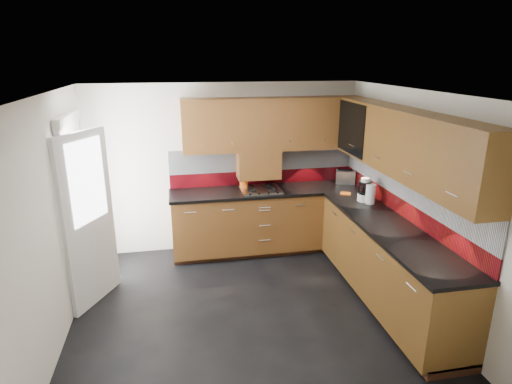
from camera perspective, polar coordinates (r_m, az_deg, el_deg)
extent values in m
cube|color=black|center=(5.01, -1.13, -15.56)|extent=(4.00, 3.80, 0.02)
cube|color=white|center=(4.20, -1.34, 13.77)|extent=(4.00, 3.80, 0.10)
cube|color=silver|center=(6.21, -4.13, 3.29)|extent=(4.00, 0.08, 2.64)
cube|color=silver|center=(2.85, 5.32, -15.04)|extent=(4.00, 0.08, 2.64)
cube|color=silver|center=(4.58, -25.97, -3.80)|extent=(0.08, 3.80, 2.64)
cube|color=silver|center=(5.14, 20.61, -0.88)|extent=(0.08, 3.80, 2.64)
cube|color=brown|center=(6.20, 1.47, -3.74)|extent=(2.70, 0.60, 0.95)
cube|color=brown|center=(5.16, 17.04, -9.13)|extent=(0.60, 2.60, 0.95)
cube|color=#3B1F10|center=(6.39, 1.38, -7.19)|extent=(2.70, 0.54, 0.10)
cube|color=#3B1F10|center=(5.38, 16.92, -13.14)|extent=(0.54, 2.60, 0.10)
cube|color=black|center=(6.04, 1.43, 0.16)|extent=(2.72, 0.62, 0.04)
cube|color=black|center=(4.97, 17.50, -4.64)|extent=(0.62, 2.60, 0.04)
cube|color=maroon|center=(6.28, 0.95, 2.01)|extent=(2.70, 0.02, 0.20)
cube|color=silver|center=(6.22, 0.96, 4.41)|extent=(2.70, 0.02, 0.34)
cube|color=maroon|center=(5.33, 18.85, -1.88)|extent=(0.02, 3.20, 0.20)
cube|color=silver|center=(5.25, 19.14, 0.90)|extent=(0.02, 3.20, 0.34)
cube|color=brown|center=(5.99, 2.24, 9.05)|extent=(2.50, 0.33, 0.72)
cube|color=brown|center=(4.91, 19.15, 6.19)|extent=(0.33, 2.87, 0.72)
cube|color=silver|center=(5.82, 1.17, 6.72)|extent=(1.80, 0.01, 0.16)
cube|color=silver|center=(4.84, 17.28, 3.66)|extent=(0.01, 2.00, 0.16)
cube|color=brown|center=(6.06, 0.33, 3.76)|extent=(0.60, 0.33, 0.40)
cube|color=black|center=(5.74, 12.54, 8.28)|extent=(0.01, 0.80, 0.66)
cube|color=#FFD18C|center=(5.87, 15.33, 8.27)|extent=(0.01, 0.76, 0.64)
cube|color=black|center=(5.81, 14.14, 8.47)|extent=(0.29, 0.76, 0.01)
cylinder|color=black|center=(5.57, 15.29, 9.06)|extent=(0.07, 0.07, 0.16)
cylinder|color=black|center=(5.71, 14.63, 9.30)|extent=(0.07, 0.07, 0.16)
cylinder|color=white|center=(5.84, 14.01, 9.52)|extent=(0.07, 0.07, 0.16)
cylinder|color=black|center=(5.98, 13.41, 9.74)|extent=(0.07, 0.07, 0.16)
cube|color=white|center=(5.44, -22.64, -2.13)|extent=(0.06, 0.95, 2.04)
cube|color=white|center=(5.09, -21.36, -3.55)|extent=(0.42, 0.73, 1.98)
cube|color=white|center=(4.95, -21.60, 1.34)|extent=(0.28, 0.50, 0.90)
cube|color=silver|center=(6.00, 0.62, 0.35)|extent=(0.55, 0.48, 0.02)
torus|color=black|center=(5.86, -0.53, 0.18)|extent=(0.12, 0.12, 0.02)
torus|color=black|center=(5.92, 2.20, 0.34)|extent=(0.12, 0.12, 0.02)
torus|color=black|center=(6.08, -0.93, 0.82)|extent=(0.12, 0.12, 0.02)
torus|color=black|center=(6.13, 1.71, 0.97)|extent=(0.12, 0.12, 0.02)
cube|color=black|center=(5.78, 1.07, -0.21)|extent=(0.42, 0.04, 0.02)
cylinder|color=#E65A15|center=(6.06, -1.62, 1.18)|extent=(0.12, 0.12, 0.15)
cylinder|color=#965A3C|center=(6.03, -1.71, 2.95)|extent=(0.06, 0.02, 0.31)
cylinder|color=#965A3C|center=(6.03, -1.62, 2.87)|extent=(0.06, 0.02, 0.29)
cylinder|color=#965A3C|center=(6.02, -1.77, 3.04)|extent=(0.06, 0.04, 0.33)
cylinder|color=#965A3C|center=(6.03, -1.54, 2.77)|extent=(0.05, 0.04, 0.27)
cylinder|color=#965A3C|center=(6.01, -1.82, 2.87)|extent=(0.03, 0.06, 0.30)
cube|color=silver|center=(6.44, 11.84, 1.98)|extent=(0.32, 0.26, 0.19)
cube|color=black|center=(6.42, 11.90, 2.85)|extent=(0.21, 0.10, 0.01)
cube|color=black|center=(6.46, 11.76, 2.95)|extent=(0.21, 0.10, 0.01)
cylinder|color=white|center=(5.71, 14.25, -0.68)|extent=(0.18, 0.18, 0.10)
cylinder|color=black|center=(5.68, 14.35, 0.58)|extent=(0.17, 0.17, 0.16)
cylinder|color=white|center=(5.65, 14.42, 1.56)|extent=(0.12, 0.12, 0.04)
cylinder|color=white|center=(5.61, 15.01, -0.25)|extent=(0.15, 0.15, 0.25)
cube|color=#D06517|center=(5.95, 11.85, -0.20)|extent=(0.17, 0.16, 0.01)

